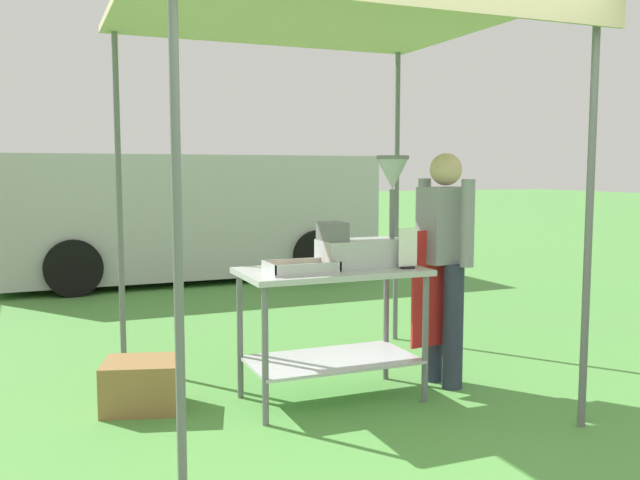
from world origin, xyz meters
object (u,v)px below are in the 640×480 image
Objects in this scene: donut_cart at (332,304)px; menu_sign at (408,251)px; vendor at (444,256)px; donut_tray at (302,269)px; supply_crate at (142,385)px; donut_fryer at (367,233)px; van_silver at (185,215)px; stall_canopy at (326,19)px.

donut_cart is 0.60m from menu_sign.
vendor reaches higher than menu_sign.
donut_tray is 1.25m from supply_crate.
donut_fryer is at bearing -11.53° from supply_crate.
donut_tray is at bearing -94.13° from van_silver.
menu_sign is at bearing -43.74° from donut_fryer.
stall_canopy is 1.38m from donut_fryer.
donut_fryer is at bearing -19.39° from stall_canopy.
vendor is (0.85, 0.02, 0.27)m from donut_cart.
menu_sign is at bearing -153.44° from vendor.
donut_tray is at bearing -142.28° from stall_canopy.
donut_fryer reaches higher than supply_crate.
stall_canopy reaches higher than vendor.
donut_fryer is 2.77× the size of menu_sign.
donut_fryer is 1.73m from supply_crate.
stall_canopy is at bearing -9.77° from supply_crate.
donut_tray is at bearing -160.29° from donut_cart.
donut_fryer is at bearing 11.02° from donut_tray.
supply_crate is (-2.02, 0.28, -0.75)m from vendor.
donut_cart is 1.30m from supply_crate.
van_silver is at bearing 92.79° from menu_sign.
stall_canopy is 3.51× the size of donut_fryer.
supply_crate is at bearing 165.62° from donut_cart.
donut_cart is 0.52m from donut_fryer.
menu_sign is (0.20, -0.19, -0.11)m from donut_fryer.
menu_sign reaches higher than donut_tray.
van_silver is at bearing 85.87° from donut_tray.
donut_cart is 4.49× the size of menu_sign.
donut_fryer is 1.31× the size of supply_crate.
menu_sign is 5.76m from van_silver.
supply_crate is at bearing 168.47° from donut_fryer.
van_silver is (0.17, 5.47, -1.57)m from stall_canopy.
menu_sign is at bearing -16.55° from supply_crate.
vendor reaches higher than donut_fryer.
stall_canopy is 9.72× the size of menu_sign.
donut_tray is at bearing -174.70° from vendor.
donut_cart is at bearing -14.38° from supply_crate.
stall_canopy reaches higher than menu_sign.
stall_canopy is 5.91× the size of donut_tray.
vendor is (0.60, 0.01, -0.19)m from donut_fryer.
stall_canopy is at bearing 148.17° from menu_sign.
donut_fryer is at bearing -179.48° from vendor.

